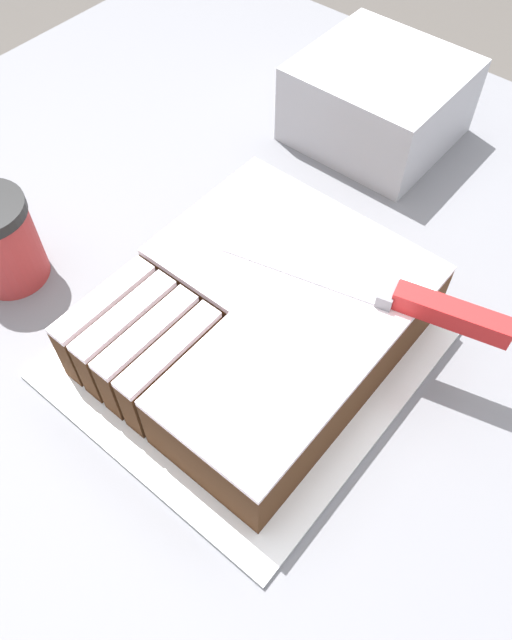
{
  "coord_description": "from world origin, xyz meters",
  "views": [
    {
      "loc": [
        0.22,
        -0.38,
        1.48
      ],
      "look_at": [
        -0.02,
        -0.08,
        0.95
      ],
      "focal_mm": 35.0,
      "sensor_mm": 36.0,
      "label": 1
    }
  ],
  "objects_px": {
    "cake": "(261,319)",
    "knife": "(416,303)",
    "storage_box": "(378,101)",
    "cake_board": "(256,344)",
    "coffee_cup": "(0,241)"
  },
  "relations": [
    {
      "from": "knife",
      "to": "cake_board",
      "type": "bearing_deg",
      "value": 19.45
    },
    {
      "from": "knife",
      "to": "cake",
      "type": "bearing_deg",
      "value": 18.81
    },
    {
      "from": "cake_board",
      "to": "coffee_cup",
      "type": "relative_size",
      "value": 3.43
    },
    {
      "from": "storage_box",
      "to": "cake",
      "type": "bearing_deg",
      "value": -74.43
    },
    {
      "from": "cake_board",
      "to": "cake",
      "type": "height_order",
      "value": "cake"
    },
    {
      "from": "cake",
      "to": "knife",
      "type": "height_order",
      "value": "knife"
    },
    {
      "from": "knife",
      "to": "storage_box",
      "type": "relative_size",
      "value": 1.42
    },
    {
      "from": "cake",
      "to": "knife",
      "type": "xyz_separation_m",
      "value": [
        0.12,
        0.08,
        0.05
      ]
    },
    {
      "from": "cake",
      "to": "storage_box",
      "type": "distance_m",
      "value": 0.4
    },
    {
      "from": "knife",
      "to": "storage_box",
      "type": "xyz_separation_m",
      "value": [
        -0.23,
        0.3,
        -0.04
      ]
    },
    {
      "from": "cake_board",
      "to": "cake",
      "type": "bearing_deg",
      "value": 51.08
    },
    {
      "from": "cake",
      "to": "coffee_cup",
      "type": "relative_size",
      "value": 2.86
    },
    {
      "from": "coffee_cup",
      "to": "knife",
      "type": "bearing_deg",
      "value": 24.55
    },
    {
      "from": "knife",
      "to": "coffee_cup",
      "type": "height_order",
      "value": "same"
    },
    {
      "from": "storage_box",
      "to": "cake_board",
      "type": "bearing_deg",
      "value": -75.08
    }
  ]
}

